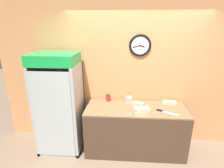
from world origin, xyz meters
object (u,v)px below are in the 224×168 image
object	(u,v)px
beverage_cooler	(60,98)
napkin_dispenser	(129,100)
sandwich_flat_left	(169,103)
sandwich_flat_right	(138,104)
condiment_jar	(108,98)
chefs_knife	(164,112)
sandwich_stack_bottom	(141,113)
sandwich_stack_middle	(142,109)

from	to	relation	value
beverage_cooler	napkin_dispenser	world-z (taller)	beverage_cooler
sandwich_flat_left	sandwich_flat_right	size ratio (longest dim) A/B	1.05
beverage_cooler	condiment_jar	bearing A→B (deg)	14.53
sandwich_flat_left	sandwich_flat_right	xyz separation A→B (m)	(-0.58, -0.12, 0.00)
chefs_knife	condiment_jar	world-z (taller)	condiment_jar
chefs_knife	condiment_jar	xyz separation A→B (m)	(-0.98, 0.39, 0.05)
sandwich_flat_right	sandwich_flat_left	bearing A→B (deg)	11.90
sandwich_flat_left	chefs_knife	bearing A→B (deg)	-115.77
sandwich_stack_bottom	sandwich_stack_middle	xyz separation A→B (m)	(0.00, 0.00, 0.07)
sandwich_stack_bottom	napkin_dispenser	size ratio (longest dim) A/B	2.07
sandwich_stack_bottom	sandwich_flat_right	world-z (taller)	same
sandwich_stack_middle	napkin_dispenser	bearing A→B (deg)	111.80
napkin_dispenser	sandwich_stack_bottom	bearing A→B (deg)	-68.20
chefs_knife	napkin_dispenser	world-z (taller)	napkin_dispenser
beverage_cooler	chefs_knife	bearing A→B (deg)	-5.29
sandwich_stack_middle	chefs_knife	distance (m)	0.43
beverage_cooler	chefs_knife	world-z (taller)	beverage_cooler
sandwich_flat_left	sandwich_stack_bottom	bearing A→B (deg)	-140.51
beverage_cooler	sandwich_flat_right	distance (m)	1.42
beverage_cooler	chefs_knife	distance (m)	1.85
sandwich_stack_bottom	sandwich_flat_right	xyz separation A→B (m)	(-0.03, 0.33, -0.00)
condiment_jar	sandwich_flat_right	bearing A→B (deg)	-19.50
beverage_cooler	napkin_dispenser	xyz separation A→B (m)	(1.26, 0.17, -0.07)
sandwich_stack_middle	napkin_dispenser	world-z (taller)	sandwich_stack_middle
chefs_knife	condiment_jar	size ratio (longest dim) A/B	2.82
sandwich_flat_right	napkin_dispenser	distance (m)	0.21
sandwich_flat_left	condiment_jar	distance (m)	1.14
beverage_cooler	sandwich_stack_bottom	size ratio (longest dim) A/B	7.35
chefs_knife	beverage_cooler	bearing A→B (deg)	174.71
beverage_cooler	sandwich_flat_left	xyz separation A→B (m)	(2.00, 0.15, -0.10)
beverage_cooler	sandwich_flat_left	distance (m)	2.01
sandwich_stack_middle	napkin_dispenser	size ratio (longest dim) A/B	2.06
sandwich_stack_middle	condiment_jar	bearing A→B (deg)	138.06
sandwich_flat_right	napkin_dispenser	bearing A→B (deg)	138.15
sandwich_stack_middle	sandwich_flat_left	bearing A→B (deg)	39.49
chefs_knife	condiment_jar	distance (m)	1.06
sandwich_stack_middle	sandwich_flat_right	world-z (taller)	sandwich_stack_middle
sandwich_flat_left	sandwich_flat_right	bearing A→B (deg)	-168.10
sandwich_stack_bottom	sandwich_stack_middle	bearing A→B (deg)	0.00
napkin_dispenser	sandwich_stack_middle	bearing A→B (deg)	-68.20
sandwich_stack_bottom	sandwich_stack_middle	distance (m)	0.07
sandwich_stack_bottom	chefs_knife	xyz separation A→B (m)	(0.40, 0.13, -0.03)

